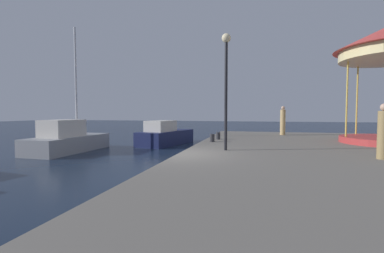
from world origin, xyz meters
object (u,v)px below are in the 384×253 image
motorboat_navy (165,135)px  bollard_center (212,138)px  lamp_post_mid_promenade (226,72)px  bollard_north (218,136)px  sailboat_grey (67,140)px  person_mid_promenade (383,133)px  person_far_corner (283,121)px

motorboat_navy → bollard_center: (4.17, -4.59, 0.34)m
lamp_post_mid_promenade → bollard_center: size_ratio=11.48×
bollard_center → bollard_north: bearing=84.9°
sailboat_grey → person_mid_promenade: bearing=-13.8°
motorboat_navy → bollard_center: size_ratio=13.02×
person_mid_promenade → bollard_center: bearing=149.1°
bollard_north → lamp_post_mid_promenade: bearing=-77.9°
motorboat_navy → lamp_post_mid_promenade: lamp_post_mid_promenade is taller
motorboat_navy → lamp_post_mid_promenade: size_ratio=1.13×
motorboat_navy → person_far_corner: size_ratio=2.71×
lamp_post_mid_promenade → person_mid_promenade: 5.70m
person_mid_promenade → person_far_corner: bearing=104.3°
person_far_corner → motorboat_navy: bearing=-175.2°
sailboat_grey → person_far_corner: 13.58m
bollard_center → person_mid_promenade: size_ratio=0.22×
sailboat_grey → lamp_post_mid_promenade: size_ratio=1.62×
lamp_post_mid_promenade → motorboat_navy: bearing=124.8°
lamp_post_mid_promenade → bollard_north: bearing=102.1°
bollard_north → sailboat_grey: bearing=-170.8°
sailboat_grey → lamp_post_mid_promenade: 10.46m
bollard_north → person_mid_promenade: 7.90m
motorboat_navy → lamp_post_mid_promenade: 9.64m
lamp_post_mid_promenade → bollard_center: lamp_post_mid_promenade is taller
person_far_corner → person_mid_promenade: person_far_corner is taller
motorboat_navy → lamp_post_mid_promenade: (5.18, -7.46, 3.25)m
lamp_post_mid_promenade → person_far_corner: (2.87, 8.14, -2.21)m
sailboat_grey → bollard_north: sailboat_grey is taller
bollard_center → sailboat_grey: bearing=-179.4°
bollard_north → person_mid_promenade: size_ratio=0.22×
lamp_post_mid_promenade → bollard_north: 5.17m
motorboat_navy → sailboat_grey: bearing=-133.1°
bollard_center → person_mid_promenade: 7.23m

